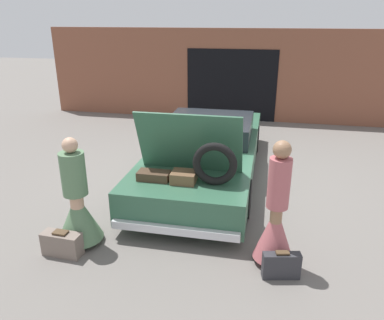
{
  "coord_description": "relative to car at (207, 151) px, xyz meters",
  "views": [
    {
      "loc": [
        1.19,
        -7.18,
        3.15
      ],
      "look_at": [
        0.0,
        -1.46,
        0.89
      ],
      "focal_mm": 35.0,
      "sensor_mm": 36.0,
      "label": 1
    }
  ],
  "objects": [
    {
      "name": "suitcase_beside_right_person",
      "position": [
        1.49,
        -3.08,
        -0.36
      ],
      "size": [
        0.5,
        0.23,
        0.38
      ],
      "color": "#2D2D33",
      "rests_on": "ground_plane"
    },
    {
      "name": "garage_wall_back",
      "position": [
        -0.0,
        4.66,
        0.85
      ],
      "size": [
        12.0,
        0.14,
        2.8
      ],
      "color": "brown",
      "rests_on": "ground_plane"
    },
    {
      "name": "suitcase_beside_left_person",
      "position": [
        -1.5,
        -3.2,
        -0.37
      ],
      "size": [
        0.57,
        0.24,
        0.37
      ],
      "color": "#75665B",
      "rests_on": "ground_plane"
    },
    {
      "name": "person_left",
      "position": [
        -1.39,
        -2.86,
        0.03
      ],
      "size": [
        0.66,
        0.66,
        1.63
      ],
      "rotation": [
        0.0,
        0.0,
        -1.54
      ],
      "color": "tan",
      "rests_on": "ground_plane"
    },
    {
      "name": "ground_plane",
      "position": [
        -0.0,
        -0.01,
        -0.54
      ],
      "size": [
        40.0,
        40.0,
        0.0
      ],
      "primitive_type": "plane",
      "color": "slate"
    },
    {
      "name": "person_right",
      "position": [
        1.39,
        -2.77,
        0.09
      ],
      "size": [
        0.54,
        0.54,
        1.74
      ],
      "rotation": [
        0.0,
        0.0,
        1.71
      ],
      "color": "#997051",
      "rests_on": "ground_plane"
    },
    {
      "name": "car",
      "position": [
        0.0,
        0.0,
        0.0
      ],
      "size": [
        2.03,
        5.41,
        1.78
      ],
      "color": "#336047",
      "rests_on": "ground_plane"
    }
  ]
}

